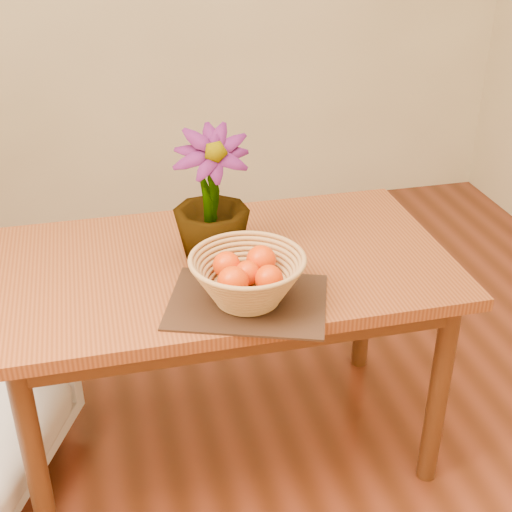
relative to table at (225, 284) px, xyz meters
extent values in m
plane|color=maroon|center=(0.00, -0.30, -0.66)|extent=(4.50, 4.50, 0.00)
cube|color=brown|center=(0.00, 0.00, 0.07)|extent=(1.40, 0.80, 0.04)
cube|color=#462510|center=(0.00, 0.00, 0.01)|extent=(1.28, 0.68, 0.08)
cylinder|color=#462510|center=(-0.62, -0.32, -0.31)|extent=(0.06, 0.06, 0.71)
cylinder|color=#462510|center=(0.62, -0.32, -0.31)|extent=(0.06, 0.06, 0.71)
cylinder|color=#462510|center=(-0.62, 0.32, -0.31)|extent=(0.06, 0.06, 0.71)
cylinder|color=#462510|center=(0.62, 0.32, -0.31)|extent=(0.06, 0.06, 0.71)
cube|color=#331D12|center=(0.02, -0.25, 0.09)|extent=(0.52, 0.46, 0.01)
cylinder|color=tan|center=(0.02, -0.25, 0.10)|extent=(0.16, 0.16, 0.01)
sphere|color=#D73703|center=(0.02, -0.25, 0.18)|extent=(0.07, 0.07, 0.07)
sphere|color=#D73703|center=(0.07, -0.20, 0.19)|extent=(0.08, 0.08, 0.08)
sphere|color=#D73703|center=(-0.03, -0.20, 0.19)|extent=(0.08, 0.08, 0.08)
sphere|color=#D73703|center=(-0.04, -0.30, 0.19)|extent=(0.08, 0.08, 0.08)
sphere|color=#D73703|center=(0.06, -0.30, 0.19)|extent=(0.08, 0.08, 0.08)
imported|color=#164E16|center=(-0.03, 0.02, 0.30)|extent=(0.26, 0.26, 0.42)
camera|label=1|loc=(-0.36, -1.90, 1.18)|focal=50.00mm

